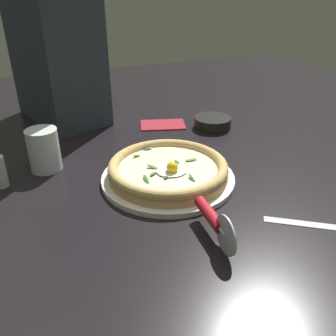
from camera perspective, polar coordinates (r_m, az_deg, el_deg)
name	(u,v)px	position (r m, az deg, el deg)	size (l,w,h in m)	color
ground_plane	(162,185)	(0.84, -0.94, -2.69)	(2.40, 2.40, 0.03)	black
pizza_plate	(168,178)	(0.83, 0.00, -1.59)	(0.31, 0.31, 0.01)	white
pizza	(168,169)	(0.82, 0.01, -0.13)	(0.28, 0.28, 0.05)	tan
side_bowl	(213,122)	(1.13, 7.14, 7.26)	(0.12, 0.12, 0.03)	black
pizza_cutter	(214,219)	(0.65, 7.32, -8.17)	(0.03, 0.15, 0.07)	silver
drinking_glass	(44,153)	(0.91, -19.18, 2.32)	(0.08, 0.08, 0.10)	silver
folded_napkin	(163,124)	(1.15, -0.84, 7.04)	(0.14, 0.09, 0.01)	maroon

